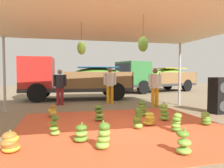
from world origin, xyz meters
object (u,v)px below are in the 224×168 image
Objects in this scene: banana_bunch_2 at (103,137)px; banana_bunch_11 at (183,143)px; banana_bunch_1 at (176,123)px; banana_bunch_7 at (81,134)px; worker_1 at (110,83)px; banana_bunch_10 at (149,119)px; worker_0 at (155,84)px; banana_bunch_5 at (142,109)px; banana_bunch_0 at (54,126)px; banana_bunch_8 at (164,112)px; banana_bunch_12 at (99,113)px; banana_bunch_6 at (10,143)px; speaker_stack at (219,95)px; cargo_truck_main at (74,78)px; cargo_truck_far at (155,77)px; banana_bunch_3 at (52,111)px; banana_bunch_4 at (206,119)px; worker_2 at (60,84)px; banana_bunch_9 at (138,119)px.

banana_bunch_2 reaches higher than banana_bunch_11.
banana_bunch_11 is at bearing -116.08° from banana_bunch_1.
banana_bunch_7 is 0.24× the size of worker_1.
worker_0 is (1.68, 3.17, 0.83)m from banana_bunch_10.
banana_bunch_5 is 0.32× the size of worker_0.
banana_bunch_8 reaches higher than banana_bunch_0.
banana_bunch_12 is at bearing 145.99° from banana_bunch_10.
banana_bunch_11 is (3.14, -0.86, 0.02)m from banana_bunch_6.
speaker_stack reaches higher than banana_bunch_12.
banana_bunch_7 is at bearing -135.72° from banana_bunch_5.
banana_bunch_12 is (2.12, 2.25, 0.04)m from banana_bunch_6.
banana_bunch_12 is at bearing -85.88° from cargo_truck_main.
cargo_truck_far is (8.53, 11.66, 1.04)m from banana_bunch_6.
worker_0 is (1.38, 1.91, 0.76)m from banana_bunch_5.
banana_bunch_1 is 2.43m from banana_bunch_12.
banana_bunch_11 is (2.49, -4.01, -0.00)m from banana_bunch_3.
cargo_truck_far reaches higher than speaker_stack.
banana_bunch_4 is (4.36, -2.23, -0.02)m from banana_bunch_3.
worker_2 is at bearing 148.25° from speaker_stack.
banana_bunch_0 is 2.23m from banana_bunch_3.
worker_1 is (-0.48, 5.44, 0.81)m from banana_bunch_1.
banana_bunch_12 is at bearing 155.32° from banana_bunch_4.
speaker_stack reaches higher than banana_bunch_10.
banana_bunch_10 is 5.37m from worker_2.
banana_bunch_0 is 1.26× the size of banana_bunch_7.
cargo_truck_far is 4.27× the size of worker_2.
cargo_truck_far is at bearing 57.78° from banana_bunch_7.
banana_bunch_10 is (-0.70, -0.44, -0.08)m from banana_bunch_8.
banana_bunch_11 is at bearing -71.97° from worker_2.
banana_bunch_3 is at bearing 173.08° from speaker_stack.
speaker_stack reaches higher than banana_bunch_9.
banana_bunch_0 is 2.96m from banana_bunch_11.
worker_1 is at bearing 108.25° from banana_bunch_4.
banana_bunch_9 is (2.31, -2.11, 0.06)m from banana_bunch_3.
banana_bunch_8 is at bearing 134.75° from banana_bunch_4.
banana_bunch_0 is at bearing -86.64° from banana_bunch_3.
banana_bunch_6 is at bearing -98.57° from worker_2.
banana_bunch_4 is 5.10m from banana_bunch_6.
banana_bunch_0 is 6.14m from speaker_stack.
worker_2 is at bearing 81.43° from banana_bunch_6.
banana_bunch_12 is (-2.90, 1.33, 0.04)m from banana_bunch_4.
cargo_truck_main is at bearing 87.56° from banana_bunch_7.
banana_bunch_1 reaches higher than banana_bunch_3.
banana_bunch_11 is at bearing -58.17° from banana_bunch_3.
banana_bunch_6 is at bearing -101.75° from banana_bunch_3.
worker_0 is at bearing 54.81° from banana_bunch_2.
banana_bunch_8 is at bearing 69.30° from banana_bunch_11.
cargo_truck_main is (0.33, 7.81, 1.03)m from banana_bunch_7.
speaker_stack is (3.76, 1.37, 0.40)m from banana_bunch_9.
banana_bunch_6 is (-3.83, -0.53, -0.04)m from banana_bunch_1.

